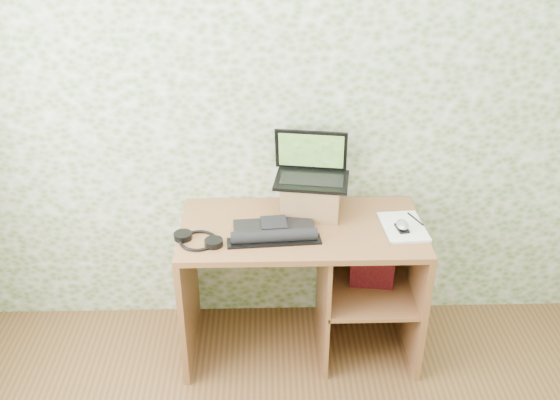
{
  "coord_description": "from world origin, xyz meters",
  "views": [
    {
      "loc": [
        -0.17,
        -1.18,
        2.34
      ],
      "look_at": [
        -0.11,
        1.39,
        0.93
      ],
      "focal_mm": 40.0,
      "sensor_mm": 36.0,
      "label": 1
    }
  ],
  "objects_px": {
    "desk": "(316,268)",
    "notepad": "(403,227)",
    "keyboard": "(274,232)",
    "laptop": "(311,168)",
    "riser": "(311,197)"
  },
  "relations": [
    {
      "from": "riser",
      "to": "laptop",
      "type": "distance_m",
      "value": 0.15
    },
    {
      "from": "desk",
      "to": "notepad",
      "type": "distance_m",
      "value": 0.5
    },
    {
      "from": "desk",
      "to": "keyboard",
      "type": "distance_m",
      "value": 0.38
    },
    {
      "from": "notepad",
      "to": "keyboard",
      "type": "bearing_deg",
      "value": -179.41
    },
    {
      "from": "riser",
      "to": "notepad",
      "type": "distance_m",
      "value": 0.48
    },
    {
      "from": "riser",
      "to": "notepad",
      "type": "xyz_separation_m",
      "value": [
        0.44,
        -0.17,
        -0.08
      ]
    },
    {
      "from": "riser",
      "to": "notepad",
      "type": "relative_size",
      "value": 1.01
    },
    {
      "from": "keyboard",
      "to": "notepad",
      "type": "xyz_separation_m",
      "value": [
        0.64,
        0.05,
        -0.01
      ]
    },
    {
      "from": "notepad",
      "to": "laptop",
      "type": "bearing_deg",
      "value": 150.54
    },
    {
      "from": "keyboard",
      "to": "laptop",
      "type": "bearing_deg",
      "value": 49.28
    },
    {
      "from": "desk",
      "to": "riser",
      "type": "relative_size",
      "value": 4.18
    },
    {
      "from": "riser",
      "to": "keyboard",
      "type": "relative_size",
      "value": 0.64
    },
    {
      "from": "desk",
      "to": "riser",
      "type": "bearing_deg",
      "value": 101.22
    },
    {
      "from": "notepad",
      "to": "desk",
      "type": "bearing_deg",
      "value": 168.44
    },
    {
      "from": "desk",
      "to": "laptop",
      "type": "height_order",
      "value": "laptop"
    }
  ]
}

